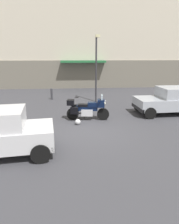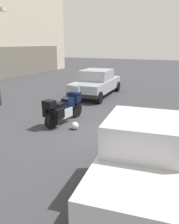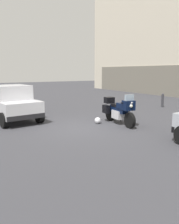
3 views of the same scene
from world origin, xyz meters
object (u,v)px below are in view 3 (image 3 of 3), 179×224
at_px(motorcycle, 119,110).
at_px(helmet, 98,120).
at_px(bollard_curbside, 163,100).
at_px(car_hatchback_near, 11,103).

height_order(motorcycle, helmet, motorcycle).
relative_size(helmet, bollard_curbside, 0.32).
xyz_separation_m(motorcycle, helmet, (-0.52, -0.76, -0.48)).
bearing_deg(motorcycle, car_hatchback_near, -123.88).
xyz_separation_m(helmet, bollard_curbside, (-1.81, 6.18, 0.33)).
bearing_deg(motorcycle, bollard_curbside, 120.35).
height_order(motorcycle, bollard_curbside, motorcycle).
bearing_deg(car_hatchback_near, bollard_curbside, -102.54).
height_order(helmet, bollard_curbside, bollard_curbside).
bearing_deg(motorcycle, helmet, -117.18).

